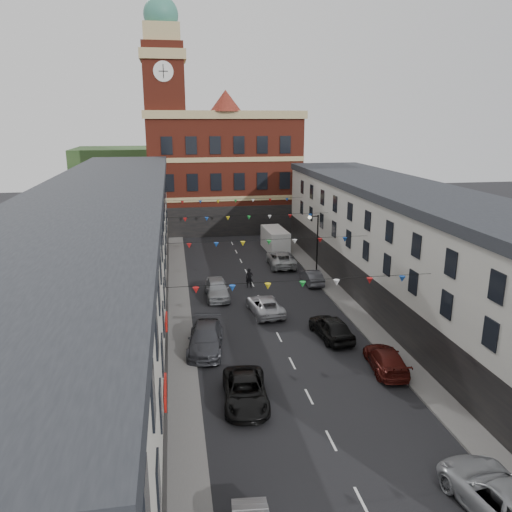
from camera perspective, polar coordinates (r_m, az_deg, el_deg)
ground at (r=35.98m, az=2.65°, el=-9.24°), size 160.00×160.00×0.00m
pavement_left at (r=37.08m, az=-8.61°, el=-8.51°), size 1.80×64.00×0.15m
pavement_right at (r=39.60m, az=11.92°, el=-7.08°), size 1.80×64.00×0.15m
terrace_left at (r=34.65m, az=-17.02°, el=-1.45°), size 8.40×56.00×10.70m
terrace_right at (r=39.26m, az=19.49°, el=-0.47°), size 8.40×56.00×9.70m
civic_building at (r=70.57m, az=-3.81°, el=9.80°), size 20.60×13.30×18.50m
clock_tower at (r=66.94m, az=-10.28°, el=15.12°), size 5.60×5.60×30.00m
distant_hill at (r=94.52m, az=-7.73°, el=9.20°), size 40.00×14.00×10.00m
street_lamp at (r=49.17m, az=6.77°, el=2.26°), size 1.10×0.36×6.00m
car_left_c at (r=28.07m, az=-1.23°, el=-15.19°), size 2.72×5.27×1.42m
car_left_d at (r=33.98m, az=-5.77°, el=-9.37°), size 2.96×5.76×1.60m
car_left_e at (r=43.32m, az=-4.47°, el=-3.73°), size 1.96×4.85×1.65m
car_right_b at (r=23.50m, az=26.27°, el=-23.60°), size 3.34×6.02×1.59m
car_right_c at (r=32.37m, az=14.63°, el=-11.36°), size 2.49×4.96×1.38m
car_right_d at (r=35.89m, az=8.60°, el=-8.06°), size 2.42×4.94×1.62m
car_right_e at (r=47.15m, az=6.36°, el=-2.39°), size 1.51×4.06×1.33m
car_right_f at (r=52.49m, az=2.87°, el=-0.32°), size 2.83×5.75×1.57m
moving_car at (r=39.83m, az=1.06°, el=-5.65°), size 2.68×5.12×1.38m
white_van at (r=58.68m, az=2.19°, el=1.88°), size 2.46×5.87×2.56m
pedestrian at (r=45.73m, az=-0.77°, el=-2.54°), size 0.68×0.46×1.81m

